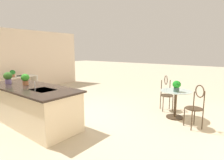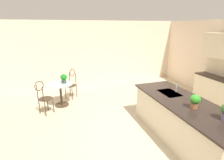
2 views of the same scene
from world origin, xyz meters
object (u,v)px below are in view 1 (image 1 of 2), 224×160
object	(u,v)px
writing_desk	(21,82)
potted_plant_on_table	(177,86)
potted_plant_counter_far	(8,77)
bistro_table	(175,102)
potted_plant_counter_near	(25,79)
chair_near_window	(196,105)
keyboard	(23,75)
potted_plant_on_desk	(13,73)
chair_by_island	(166,91)

from	to	relation	value
writing_desk	potted_plant_on_table	xyz separation A→B (m)	(-6.07, -1.04, 0.40)
potted_plant_counter_far	bistro_table	bearing A→B (deg)	-142.84
potted_plant_on_table	potted_plant_counter_near	size ratio (longest dim) A/B	1.02
chair_near_window	keyboard	size ratio (longest dim) A/B	2.37
keyboard	potted_plant_on_desk	xyz separation A→B (m)	(-0.14, 0.45, 0.15)
chair_near_window	writing_desk	size ratio (longest dim) A/B	0.87
potted_plant_counter_near	potted_plant_counter_far	distance (m)	0.58
potted_plant_counter_near	potted_plant_counter_far	size ratio (longest dim) A/B	0.93
potted_plant_on_table	potted_plant_on_desk	distance (m)	6.11
potted_plant_on_table	chair_by_island	bearing A→B (deg)	-51.63
chair_near_window	potted_plant_counter_far	distance (m)	4.72
keyboard	potted_plant_on_table	size ratio (longest dim) A/B	1.52
writing_desk	potted_plant_on_desk	xyz separation A→B (m)	(-0.12, 0.35, 0.40)
potted_plant_counter_near	potted_plant_on_desk	world-z (taller)	potted_plant_counter_near
potted_plant_counter_far	chair_near_window	bearing A→B (deg)	-151.16
keyboard	potted_plant_counter_far	size ratio (longest dim) A/B	1.44
chair_near_window	potted_plant_on_desk	bearing A→B (deg)	9.80
writing_desk	potted_plant_on_desk	size ratio (longest dim) A/B	4.13
keyboard	writing_desk	bearing A→B (deg)	101.31
chair_by_island	potted_plant_counter_near	distance (m)	3.93
bistro_table	potted_plant_on_desk	world-z (taller)	potted_plant_on_desk
chair_near_window	potted_plant_counter_near	distance (m)	4.15
chair_by_island	potted_plant_counter_far	distance (m)	4.44
writing_desk	potted_plant_counter_far	size ratio (longest dim) A/B	3.92
potted_plant_on_table	potted_plant_on_desk	world-z (taller)	potted_plant_on_desk
potted_plant_counter_near	potted_plant_on_desk	bearing A→B (deg)	-18.15
chair_near_window	potted_plant_on_table	size ratio (longest dim) A/B	3.61
bistro_table	chair_by_island	bearing A→B (deg)	-47.91
bistro_table	chair_near_window	bearing A→B (deg)	145.79
potted_plant_counter_near	potted_plant_counter_far	world-z (taller)	potted_plant_counter_far
writing_desk	potted_plant_counter_near	bearing A→B (deg)	156.74
potted_plant_on_table	potted_plant_counter_near	world-z (taller)	potted_plant_counter_near
chair_by_island	potted_plant_on_table	size ratio (longest dim) A/B	3.61
potted_plant_counter_near	potted_plant_on_table	bearing A→B (deg)	-142.05
chair_by_island	writing_desk	world-z (taller)	chair_by_island
keyboard	chair_by_island	bearing A→B (deg)	-164.37
potted_plant_counter_near	chair_near_window	bearing A→B (deg)	-149.68
potted_plant_counter_near	potted_plant_counter_far	xyz separation A→B (m)	(0.55, 0.18, 0.01)
chair_near_window	potted_plant_on_desk	world-z (taller)	chair_near_window
writing_desk	potted_plant_on_table	size ratio (longest dim) A/B	4.15
potted_plant_counter_near	chair_by_island	bearing A→B (deg)	-130.29
bistro_table	keyboard	size ratio (longest dim) A/B	1.82
writing_desk	potted_plant_on_desk	bearing A→B (deg)	108.92
writing_desk	keyboard	bearing A→B (deg)	-78.69
writing_desk	potted_plant_on_table	distance (m)	6.17
potted_plant_on_table	potted_plant_on_desk	size ratio (longest dim) A/B	0.99
bistro_table	chair_near_window	world-z (taller)	chair_near_window
chair_near_window	writing_desk	world-z (taller)	chair_near_window
potted_plant_counter_far	potted_plant_on_desk	distance (m)	2.65
potted_plant_counter_near	bistro_table	bearing A→B (deg)	-140.07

